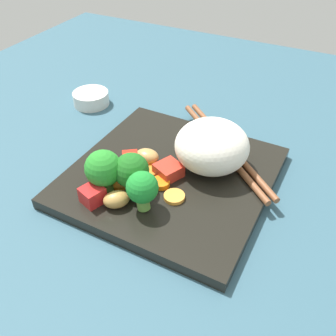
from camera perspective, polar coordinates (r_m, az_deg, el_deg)
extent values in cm
cube|color=#315564|center=(51.21, 0.45, -2.79)|extent=(110.00, 110.00, 2.00)
cube|color=black|center=(50.04, 0.46, -1.30)|extent=(25.80, 25.80, 1.52)
ellipsoid|color=white|center=(48.69, 6.72, 3.33)|extent=(12.51, 12.30, 6.83)
cylinder|color=#61954B|center=(46.86, -5.49, -2.35)|extent=(1.39, 1.43, 1.61)
sphere|color=#1C621C|center=(45.28, -5.61, -0.37)|extent=(4.38, 4.38, 4.38)
cylinder|color=#5F963C|center=(43.98, -3.42, -5.35)|extent=(2.43, 2.28, 2.17)
sphere|color=#1D832C|center=(42.46, -3.70, -3.04)|extent=(3.79, 3.79, 3.79)
cylinder|color=#5D933E|center=(46.73, -9.43, -2.54)|extent=(2.61, 2.58, 2.25)
sphere|color=#268728|center=(45.45, -9.85, -0.03)|extent=(4.54, 4.54, 4.54)
cylinder|color=orange|center=(48.21, -7.38, -2.02)|extent=(4.35, 4.35, 0.44)
cylinder|color=orange|center=(49.44, -2.57, -0.40)|extent=(3.34, 3.34, 0.51)
cylinder|color=orange|center=(47.56, -1.61, -2.10)|extent=(2.54, 2.54, 0.73)
cylinder|color=#F49D37|center=(45.69, 0.97, -4.39)|extent=(3.12, 3.12, 0.49)
cube|color=red|center=(45.60, -11.45, -4.08)|extent=(3.13, 3.17, 2.11)
cube|color=red|center=(48.83, -9.91, -0.46)|extent=(3.69, 3.68, 2.07)
cube|color=red|center=(48.32, 0.58, -0.53)|extent=(4.07, 4.11, 1.71)
cube|color=red|center=(49.97, -5.75, 1.20)|extent=(2.66, 2.59, 2.26)
ellipsoid|color=tan|center=(50.82, -3.22, 1.82)|extent=(3.49, 2.82, 1.86)
ellipsoid|color=#B78843|center=(44.66, -7.88, -4.77)|extent=(3.88, 3.85, 1.99)
cylinder|color=brown|center=(54.20, 9.28, 3.34)|extent=(18.50, 16.77, 0.85)
cylinder|color=brown|center=(53.68, 8.15, 3.07)|extent=(18.50, 16.77, 0.85)
cylinder|color=silver|center=(68.35, -11.66, 10.37)|extent=(6.22, 6.22, 2.33)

